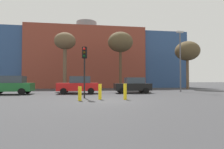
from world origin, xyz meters
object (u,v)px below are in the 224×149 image
object	(u,v)px
parked_car_1	(78,85)
bollard_yellow_2	(125,92)
bare_tree_1	(65,43)
bare_tree_2	(120,43)
bollard_yellow_1	(80,94)
parked_car_0	(11,85)
bollard_yellow_0	(100,92)
traffic_light_island	(84,60)
street_lamp	(180,57)
parked_car_2	(133,85)
bare_tree_0	(187,51)

from	to	relation	value
parked_car_1	bollard_yellow_2	size ratio (longest dim) A/B	3.60
bare_tree_1	bare_tree_2	xyz separation A→B (m)	(7.87, 0.12, 0.29)
parked_car_1	bollard_yellow_1	xyz separation A→B (m)	(0.32, -6.65, -0.41)
parked_car_0	bollard_yellow_0	world-z (taller)	parked_car_0
parked_car_0	traffic_light_island	bearing A→B (deg)	145.81
traffic_light_island	bare_tree_1	bearing A→B (deg)	-153.17
bare_tree_1	bollard_yellow_2	world-z (taller)	bare_tree_1
bollard_yellow_0	bollard_yellow_1	xyz separation A→B (m)	(-1.43, -0.67, -0.07)
bollard_yellow_0	street_lamp	distance (m)	12.96
parked_car_2	bare_tree_1	xyz separation A→B (m)	(-7.91, 6.77, 5.74)
traffic_light_island	bollard_yellow_0	distance (m)	2.87
bare_tree_0	bare_tree_1	world-z (taller)	bare_tree_1
parked_car_0	street_lamp	distance (m)	18.81
bare_tree_2	street_lamp	world-z (taller)	bare_tree_2
bare_tree_2	bare_tree_1	bearing A→B (deg)	-179.15
parked_car_2	bollard_yellow_2	world-z (taller)	parked_car_2
parked_car_0	bollard_yellow_2	bearing A→B (deg)	147.63
bare_tree_2	bollard_yellow_1	xyz separation A→B (m)	(-5.45, -13.53, -6.38)
parked_car_2	traffic_light_island	bearing A→B (deg)	43.12
bare_tree_1	bare_tree_2	bearing A→B (deg)	0.85
bare_tree_1	street_lamp	world-z (taller)	bare_tree_1
bare_tree_1	bollard_yellow_2	bearing A→B (deg)	-66.82
parked_car_2	bollard_yellow_0	xyz separation A→B (m)	(-4.06, -5.98, -0.28)
parked_car_1	bare_tree_0	world-z (taller)	bare_tree_0
traffic_light_island	bare_tree_2	xyz separation A→B (m)	(5.15, 11.74, 3.92)
parked_car_0	bollard_yellow_2	world-z (taller)	parked_car_0
bare_tree_0	parked_car_2	bearing A→B (deg)	-147.35
parked_car_2	bollard_yellow_0	size ratio (longest dim) A/B	3.48
parked_car_1	bare_tree_0	bearing A→B (deg)	-157.73
parked_car_1	traffic_light_island	world-z (taller)	traffic_light_island
parked_car_0	bare_tree_1	size ratio (longest dim) A/B	0.52
bollard_yellow_0	street_lamp	xyz separation A→B (m)	(10.21, 7.13, 3.61)
parked_car_1	bare_tree_2	distance (m)	10.79
parked_car_2	bollard_yellow_1	bearing A→B (deg)	50.46
parked_car_2	bollard_yellow_2	xyz separation A→B (m)	(-2.28, -6.38, -0.27)
bollard_yellow_0	bollard_yellow_1	size ratio (longest dim) A/B	1.15
bollard_yellow_0	street_lamp	bearing A→B (deg)	34.93
parked_car_1	parked_car_2	bearing A→B (deg)	180.00
street_lamp	bollard_yellow_2	bearing A→B (deg)	-138.21
bare_tree_0	bollard_yellow_0	xyz separation A→B (m)	(-14.36, -12.58, -5.22)
parked_car_1	bare_tree_1	world-z (taller)	bare_tree_1
parked_car_1	bare_tree_1	distance (m)	9.09
traffic_light_island	bare_tree_0	distance (m)	19.47
bollard_yellow_1	parked_car_0	bearing A→B (deg)	135.86
bare_tree_0	bollard_yellow_1	bearing A→B (deg)	-139.99
parked_car_0	bare_tree_0	distance (m)	24.08
bare_tree_0	bare_tree_2	xyz separation A→B (m)	(-10.33, 0.29, 1.09)
bare_tree_0	bare_tree_2	distance (m)	10.39
parked_car_1	street_lamp	world-z (taller)	street_lamp
bare_tree_2	bollard_yellow_0	world-z (taller)	bare_tree_2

